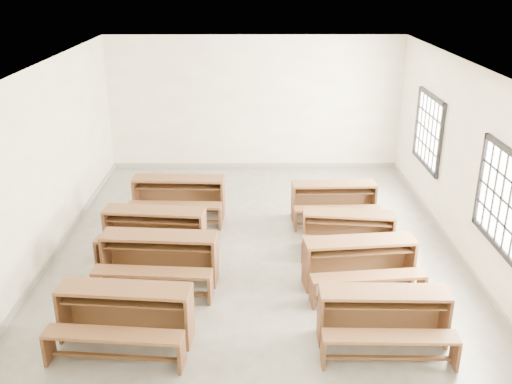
{
  "coord_description": "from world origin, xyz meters",
  "views": [
    {
      "loc": [
        -0.06,
        -9.2,
        4.62
      ],
      "look_at": [
        0.0,
        0.0,
        1.0
      ],
      "focal_mm": 40.0,
      "sensor_mm": 36.0,
      "label": 1
    }
  ],
  "objects_px": {
    "desk_set_5": "(360,260)",
    "desk_set_6": "(348,229)",
    "desk_set_0": "(124,312)",
    "desk_set_4": "(384,314)",
    "desk_set_2": "(154,228)",
    "desk_set_3": "(179,194)",
    "desk_set_7": "(334,199)",
    "desk_set_1": "(159,255)"
  },
  "relations": [
    {
      "from": "desk_set_0",
      "to": "desk_set_6",
      "type": "relative_size",
      "value": 1.1
    },
    {
      "from": "desk_set_3",
      "to": "desk_set_5",
      "type": "height_order",
      "value": "desk_set_3"
    },
    {
      "from": "desk_set_3",
      "to": "desk_set_6",
      "type": "relative_size",
      "value": 1.11
    },
    {
      "from": "desk_set_0",
      "to": "desk_set_4",
      "type": "xyz_separation_m",
      "value": [
        3.37,
        -0.06,
        -0.02
      ]
    },
    {
      "from": "desk_set_3",
      "to": "desk_set_4",
      "type": "relative_size",
      "value": 1.08
    },
    {
      "from": "desk_set_1",
      "to": "desk_set_5",
      "type": "xyz_separation_m",
      "value": [
        3.1,
        -0.13,
        -0.02
      ]
    },
    {
      "from": "desk_set_3",
      "to": "desk_set_7",
      "type": "distance_m",
      "value": 3.05
    },
    {
      "from": "desk_set_1",
      "to": "desk_set_3",
      "type": "relative_size",
      "value": 1.01
    },
    {
      "from": "desk_set_0",
      "to": "desk_set_5",
      "type": "bearing_deg",
      "value": 28.36
    },
    {
      "from": "desk_set_5",
      "to": "desk_set_6",
      "type": "xyz_separation_m",
      "value": [
        0.01,
        1.18,
        -0.04
      ]
    },
    {
      "from": "desk_set_3",
      "to": "desk_set_5",
      "type": "bearing_deg",
      "value": -38.14
    },
    {
      "from": "desk_set_3",
      "to": "desk_set_7",
      "type": "xyz_separation_m",
      "value": [
        3.04,
        -0.15,
        -0.04
      ]
    },
    {
      "from": "desk_set_1",
      "to": "desk_set_2",
      "type": "height_order",
      "value": "desk_set_1"
    },
    {
      "from": "desk_set_2",
      "to": "desk_set_5",
      "type": "bearing_deg",
      "value": -13.14
    },
    {
      "from": "desk_set_1",
      "to": "desk_set_6",
      "type": "relative_size",
      "value": 1.12
    },
    {
      "from": "desk_set_2",
      "to": "desk_set_6",
      "type": "relative_size",
      "value": 1.1
    },
    {
      "from": "desk_set_0",
      "to": "desk_set_2",
      "type": "distance_m",
      "value": 2.56
    },
    {
      "from": "desk_set_5",
      "to": "desk_set_2",
      "type": "bearing_deg",
      "value": 154.79
    },
    {
      "from": "desk_set_4",
      "to": "desk_set_2",
      "type": "bearing_deg",
      "value": 143.86
    },
    {
      "from": "desk_set_0",
      "to": "desk_set_3",
      "type": "xyz_separation_m",
      "value": [
        0.22,
        4.09,
        0.01
      ]
    },
    {
      "from": "desk_set_1",
      "to": "desk_set_6",
      "type": "bearing_deg",
      "value": 23.11
    },
    {
      "from": "desk_set_6",
      "to": "desk_set_1",
      "type": "bearing_deg",
      "value": -154.68
    },
    {
      "from": "desk_set_0",
      "to": "desk_set_7",
      "type": "xyz_separation_m",
      "value": [
        3.26,
        3.94,
        -0.03
      ]
    },
    {
      "from": "desk_set_2",
      "to": "desk_set_3",
      "type": "height_order",
      "value": "desk_set_3"
    },
    {
      "from": "desk_set_5",
      "to": "desk_set_7",
      "type": "distance_m",
      "value": 2.54
    },
    {
      "from": "desk_set_0",
      "to": "desk_set_6",
      "type": "height_order",
      "value": "desk_set_0"
    },
    {
      "from": "desk_set_2",
      "to": "desk_set_5",
      "type": "relative_size",
      "value": 1.02
    },
    {
      "from": "desk_set_3",
      "to": "desk_set_5",
      "type": "xyz_separation_m",
      "value": [
        3.1,
        -2.69,
        -0.02
      ]
    },
    {
      "from": "desk_set_1",
      "to": "desk_set_6",
      "type": "xyz_separation_m",
      "value": [
        3.11,
        1.04,
        -0.06
      ]
    },
    {
      "from": "desk_set_1",
      "to": "desk_set_5",
      "type": "bearing_deg",
      "value": 2.09
    },
    {
      "from": "desk_set_0",
      "to": "desk_set_2",
      "type": "height_order",
      "value": "desk_set_0"
    },
    {
      "from": "desk_set_3",
      "to": "desk_set_1",
      "type": "bearing_deg",
      "value": -87.13
    },
    {
      "from": "desk_set_2",
      "to": "desk_set_7",
      "type": "xyz_separation_m",
      "value": [
        3.28,
        1.38,
        -0.03
      ]
    },
    {
      "from": "desk_set_4",
      "to": "desk_set_7",
      "type": "distance_m",
      "value": 4.0
    },
    {
      "from": "desk_set_0",
      "to": "desk_set_3",
      "type": "bearing_deg",
      "value": 92.45
    },
    {
      "from": "desk_set_5",
      "to": "desk_set_6",
      "type": "bearing_deg",
      "value": 83.42
    },
    {
      "from": "desk_set_0",
      "to": "desk_set_2",
      "type": "bearing_deg",
      "value": 95.97
    },
    {
      "from": "desk_set_2",
      "to": "desk_set_1",
      "type": "bearing_deg",
      "value": -70.67
    },
    {
      "from": "desk_set_1",
      "to": "desk_set_2",
      "type": "bearing_deg",
      "value": 107.92
    },
    {
      "from": "desk_set_6",
      "to": "desk_set_0",
      "type": "bearing_deg",
      "value": -135.5
    },
    {
      "from": "desk_set_2",
      "to": "desk_set_4",
      "type": "relative_size",
      "value": 1.07
    },
    {
      "from": "desk_set_0",
      "to": "desk_set_1",
      "type": "relative_size",
      "value": 0.98
    }
  ]
}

